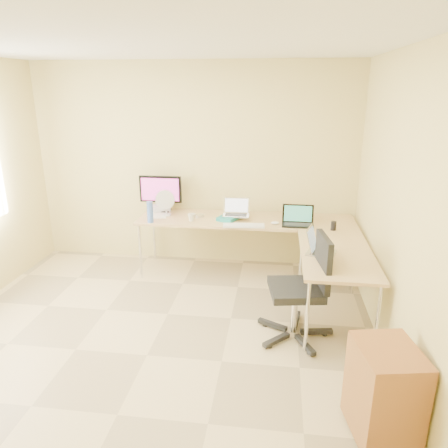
# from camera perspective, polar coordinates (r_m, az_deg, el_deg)

# --- Properties ---
(floor) EXTENTS (4.50, 4.50, 0.00)m
(floor) POSITION_cam_1_polar(r_m,az_deg,el_deg) (3.98, -10.43, -17.17)
(floor) COLOR tan
(floor) RESTS_ON ground
(ceiling) EXTENTS (4.50, 4.50, 0.00)m
(ceiling) POSITION_cam_1_polar(r_m,az_deg,el_deg) (3.27, -13.24, 23.35)
(ceiling) COLOR white
(ceiling) RESTS_ON ground
(wall_back) EXTENTS (4.50, 0.00, 4.50)m
(wall_back) POSITION_cam_1_polar(r_m,az_deg,el_deg) (5.52, -4.16, 7.90)
(wall_back) COLOR #DBC77B
(wall_back) RESTS_ON ground
(wall_right) EXTENTS (0.00, 4.50, 4.50)m
(wall_right) POSITION_cam_1_polar(r_m,az_deg,el_deg) (3.37, 24.42, -0.39)
(wall_right) COLOR #DBC77B
(wall_right) RESTS_ON ground
(desk_main) EXTENTS (2.65, 0.70, 0.73)m
(desk_main) POSITION_cam_1_polar(r_m,az_deg,el_deg) (5.29, 2.94, -3.07)
(desk_main) COLOR tan
(desk_main) RESTS_ON ground
(desk_return) EXTENTS (0.70, 1.30, 0.73)m
(desk_return) POSITION_cam_1_polar(r_m,az_deg,el_deg) (4.40, 14.73, -8.26)
(desk_return) COLOR tan
(desk_return) RESTS_ON ground
(monitor) EXTENTS (0.55, 0.18, 0.47)m
(monitor) POSITION_cam_1_polar(r_m,az_deg,el_deg) (5.49, -8.61, 4.12)
(monitor) COLOR black
(monitor) RESTS_ON desk_main
(book_stack) EXTENTS (0.29, 0.33, 0.05)m
(book_stack) POSITION_cam_1_polar(r_m,az_deg,el_deg) (5.13, 0.65, 0.86)
(book_stack) COLOR #1A807C
(book_stack) RESTS_ON desk_main
(laptop_center) EXTENTS (0.32, 0.25, 0.21)m
(laptop_center) POSITION_cam_1_polar(r_m,az_deg,el_deg) (5.11, 1.64, 2.27)
(laptop_center) COLOR silver
(laptop_center) RESTS_ON desk_main
(laptop_black) EXTENTS (0.37, 0.27, 0.23)m
(laptop_black) POSITION_cam_1_polar(r_m,az_deg,el_deg) (4.96, 10.05, 1.09)
(laptop_black) COLOR black
(laptop_black) RESTS_ON desk_main
(keyboard) EXTENTS (0.49, 0.18, 0.02)m
(keyboard) POSITION_cam_1_polar(r_m,az_deg,el_deg) (4.88, 2.70, -0.21)
(keyboard) COLOR white
(keyboard) RESTS_ON desk_main
(mouse) EXTENTS (0.10, 0.07, 0.03)m
(mouse) POSITION_cam_1_polar(r_m,az_deg,el_deg) (4.99, 6.94, 0.14)
(mouse) COLOR white
(mouse) RESTS_ON desk_main
(mug) EXTENTS (0.13, 0.13, 0.09)m
(mug) POSITION_cam_1_polar(r_m,az_deg,el_deg) (5.09, -4.44, 0.91)
(mug) COLOR beige
(mug) RESTS_ON desk_main
(cd_stack) EXTENTS (0.13, 0.13, 0.03)m
(cd_stack) POSITION_cam_1_polar(r_m,az_deg,el_deg) (5.24, -3.32, 1.12)
(cd_stack) COLOR white
(cd_stack) RESTS_ON desk_main
(water_bottle) EXTENTS (0.10, 0.10, 0.26)m
(water_bottle) POSITION_cam_1_polar(r_m,az_deg,el_deg) (5.07, -10.03, 1.61)
(water_bottle) COLOR #4367BB
(water_bottle) RESTS_ON desk_main
(papers) EXTENTS (0.28, 0.35, 0.01)m
(papers) POSITION_cam_1_polar(r_m,az_deg,el_deg) (5.37, -9.04, 1.22)
(papers) COLOR silver
(papers) RESTS_ON desk_main
(white_box) EXTENTS (0.27, 0.23, 0.08)m
(white_box) POSITION_cam_1_polar(r_m,az_deg,el_deg) (5.54, -8.52, 2.17)
(white_box) COLOR silver
(white_box) RESTS_ON desk_main
(desk_fan) EXTENTS (0.29, 0.29, 0.31)m
(desk_fan) POSITION_cam_1_polar(r_m,az_deg,el_deg) (5.31, -7.88, 2.75)
(desk_fan) COLOR silver
(desk_fan) RESTS_ON desk_main
(black_cup) EXTENTS (0.06, 0.06, 0.10)m
(black_cup) POSITION_cam_1_polar(r_m,az_deg,el_deg) (4.90, 14.67, -0.24)
(black_cup) COLOR black
(black_cup) RESTS_ON desk_main
(laptop_return) EXTENTS (0.37, 0.32, 0.21)m
(laptop_return) POSITION_cam_1_polar(r_m,az_deg,el_deg) (4.17, 13.17, -2.62)
(laptop_return) COLOR silver
(laptop_return) RESTS_ON desk_return
(office_chair) EXTENTS (0.70, 0.70, 1.02)m
(office_chair) POSITION_cam_1_polar(r_m,az_deg,el_deg) (3.98, 9.73, -8.67)
(office_chair) COLOR black
(office_chair) RESTS_ON ground
(cabinet) EXTENTS (0.46, 0.54, 0.65)m
(cabinet) POSITION_cam_1_polar(r_m,az_deg,el_deg) (3.17, 20.95, -20.53)
(cabinet) COLOR brown
(cabinet) RESTS_ON ground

